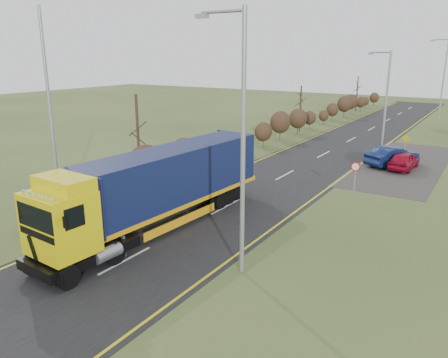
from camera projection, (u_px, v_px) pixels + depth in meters
ground at (183, 230)px, 21.66m from camera, size 160.00×160.00×0.00m
road at (273, 182)px, 29.77m from camera, size 8.00×120.00×0.02m
layby at (403, 164)px, 34.55m from camera, size 6.00×18.00×0.02m
lane_markings at (271, 183)px, 29.52m from camera, size 7.52×116.00×0.01m
hedgerow at (183, 154)px, 30.70m from camera, size 2.24×102.04×6.05m
lorry at (160, 185)px, 21.37m from camera, size 3.08×14.34×3.96m
car_red_hatchback at (404, 160)px, 32.92m from camera, size 1.81×4.04×1.35m
car_blue_sedan at (392, 156)px, 33.87m from camera, size 3.60×4.82×1.52m
streetlight_near at (240, 135)px, 16.09m from camera, size 2.12×0.20×10.01m
streetlight_mid at (385, 101)px, 34.91m from camera, size 1.85×0.18×8.68m
streetlight_far at (443, 76)px, 54.55m from camera, size 2.18×0.21×10.29m
left_pole at (51, 123)px, 20.83m from camera, size 0.16×0.16×10.51m
speed_sign at (355, 172)px, 26.54m from camera, size 0.59×0.10×2.14m
warning_board at (405, 142)px, 38.21m from camera, size 0.62×0.11×1.62m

